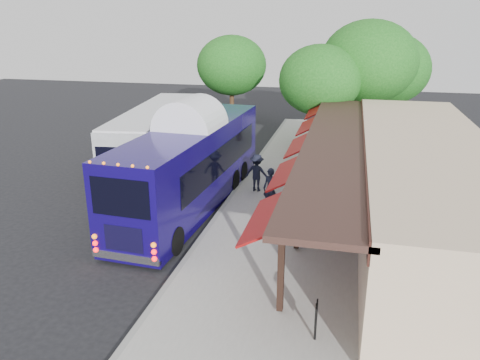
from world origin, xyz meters
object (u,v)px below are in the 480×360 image
Objects in this scene: ped_d at (257,173)px; sign_board at (316,315)px; ped_a at (270,188)px; ped_c at (313,151)px; ped_b at (307,166)px; city_bus at (156,133)px; coach_bus at (192,161)px.

ped_d is 1.72× the size of sign_board.
ped_a reaches higher than ped_c.
city_bus is at bearing -10.22° from ped_b.
coach_bus is 6.64× the size of ped_b.
ped_b is at bearing -138.95° from ped_d.
coach_bus is at bearing -163.80° from ped_a.
sign_board is (10.65, -14.79, -0.93)m from city_bus.
ped_a is at bearing 121.08° from ped_d.
ped_a is at bearing 54.79° from ped_c.
coach_bus is 3.75m from ped_a.
coach_bus is at bearing 42.24° from ped_b.
ped_d is at bearing -36.68° from city_bus.
ped_b is (4.85, 3.91, -1.04)m from coach_bus.
ped_d is at bearing 130.55° from ped_a.
ped_a is at bearing 107.88° from sign_board.
ped_b is (9.18, -2.22, -0.72)m from city_bus.
ped_c reaches higher than sign_board.
ped_d reaches higher than sign_board.
coach_bus is at bearing 126.76° from sign_board.
ped_d is (-2.30, -4.83, 0.06)m from ped_c.
coach_bus is 8.63m from ped_c.
sign_board is (6.32, -8.66, -1.25)m from coach_bus.
city_bus is 11.50× the size of sign_board.
ped_b is 2.85m from ped_d.
sign_board is at bearing 100.03° from ped_b.
sign_board is at bearing 70.44° from ped_c.
coach_bus reaches higher than ped_c.
ped_c is at bearing 95.98° from sign_board.
ped_d reaches higher than ped_c.
ped_d is at bearing 109.73° from sign_board.
ped_a is at bearing -44.20° from city_bus.
coach_bus is 6.75× the size of ped_d.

